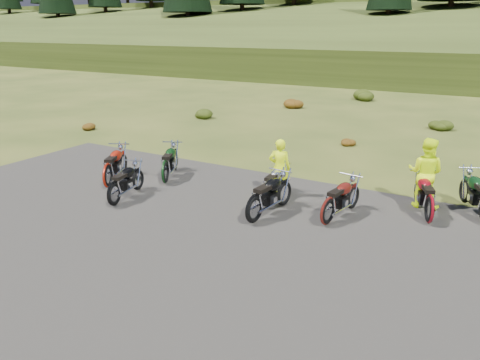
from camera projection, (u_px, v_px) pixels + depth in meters
The scene contains 18 objects.
ground at pixel (246, 223), 11.85m from camera, with size 300.00×300.00×0.00m, color #2E3F15.
gravel_pad at pixel (201, 255), 10.21m from camera, with size 20.00×12.00×0.04m, color black.
hill_slope at pixel (463, 70), 52.89m from camera, with size 300.00×46.00×3.00m, color #2D3913, non-canonical shape.
shrub_0 at pixel (90, 125), 22.44m from camera, with size 0.77×0.77×0.45m, color #5C250B.
shrub_1 at pixel (203, 112), 25.38m from camera, with size 1.03×1.03×0.61m, color black.
shrub_2 at pixel (292, 102), 28.32m from camera, with size 1.30×1.30×0.77m, color #5C250B.
shrub_3 at pixel (364, 94), 31.26m from camera, with size 1.56×1.56×0.92m, color black.
shrub_4 at pixel (346, 140), 19.52m from camera, with size 0.77×0.77×0.45m, color #5C250B.
shrub_5 at pixel (440, 123), 22.46m from camera, with size 1.03×1.03×0.61m, color black.
motorcycle_0 at pixel (115, 206), 12.96m from camera, with size 1.96×0.65×1.03m, color black, non-canonical shape.
motorcycle_1 at pixel (109, 188), 14.41m from camera, with size 2.14×0.71×1.12m, color maroon, non-canonical shape.
motorcycle_2 at pixel (166, 184), 14.81m from camera, with size 2.08×0.69×1.09m, color black, non-canonical shape.
motorcycle_3 at pixel (266, 207), 12.93m from camera, with size 1.94×0.65×1.01m, color #ACACB1, non-canonical shape.
motorcycle_4 at pixel (327, 225), 11.70m from camera, with size 2.03×0.68×1.06m, color #53130D, non-canonical shape.
motorcycle_5 at pixel (254, 223), 11.82m from camera, with size 2.15×0.72×1.13m, color black, non-canonical shape.
motorcycle_6 at pixel (427, 224), 11.81m from camera, with size 2.08×0.69×1.09m, color maroon, non-canonical shape.
person_middle at pixel (279, 169), 13.39m from camera, with size 0.62×0.41×1.71m, color #E3FF0D.
person_right_a at pixel (425, 174), 12.59m from camera, with size 0.94×0.73×1.92m, color #E3FF0D.
Camera 1 is at (5.35, -9.51, 4.74)m, focal length 35.00 mm.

